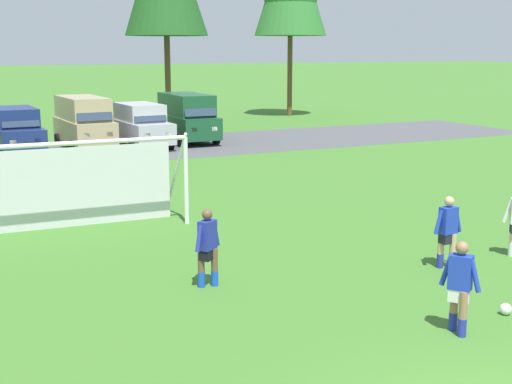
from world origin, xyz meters
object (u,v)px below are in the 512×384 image
at_px(parked_car_slot_center, 84,121).
at_px(parked_car_slot_right, 187,117).
at_px(player_midfield_center, 448,232).
at_px(soccer_ball, 506,309).
at_px(player_striker_near, 460,288).
at_px(parked_car_slot_center_right, 141,125).
at_px(player_winger_left, 208,248).
at_px(parked_car_slot_center_left, 17,130).
at_px(soccer_goal, 46,184).

bearing_deg(parked_car_slot_center, parked_car_slot_right, -1.03).
bearing_deg(player_midfield_center, soccer_ball, -109.21).
xyz_separation_m(player_striker_near, player_midfield_center, (2.33, 2.92, 0.00)).
height_order(parked_car_slot_center, parked_car_slot_center_right, parked_car_slot_center).
distance_m(soccer_ball, player_striker_near, 1.59).
bearing_deg(player_striker_near, player_winger_left, 125.09).
bearing_deg(parked_car_slot_center_left, player_winger_left, -87.71).
height_order(player_midfield_center, parked_car_slot_center_right, parked_car_slot_center_right).
relative_size(parked_car_slot_center_left, parked_car_slot_center, 0.95).
height_order(player_winger_left, parked_car_slot_right, parked_car_slot_right).
distance_m(player_winger_left, parked_car_slot_center_left, 21.01).
height_order(soccer_ball, soccer_goal, soccer_goal).
xyz_separation_m(soccer_ball, soccer_goal, (-6.44, 9.98, 1.18)).
height_order(soccer_ball, parked_car_slot_center_left, parked_car_slot_center_left).
height_order(player_striker_near, parked_car_slot_center_left, parked_car_slot_center_left).
height_order(soccer_goal, parked_car_slot_center_right, soccer_goal).
height_order(soccer_goal, parked_car_slot_right, soccer_goal).
xyz_separation_m(player_midfield_center, parked_car_slot_center_right, (-0.19, 21.99, 0.29)).
xyz_separation_m(player_striker_near, player_winger_left, (-2.92, 4.15, 0.00)).
xyz_separation_m(player_winger_left, parked_car_slot_center, (2.44, 21.66, 0.52)).
bearing_deg(player_striker_near, player_midfield_center, 51.43).
bearing_deg(soccer_goal, parked_car_slot_right, 57.28).
distance_m(soccer_ball, parked_car_slot_center_left, 25.44).
height_order(soccer_ball, player_midfield_center, player_midfield_center).
height_order(soccer_ball, parked_car_slot_center_right, parked_car_slot_center_right).
xyz_separation_m(player_striker_near, parked_car_slot_center_left, (-3.76, 25.14, 0.29)).
height_order(player_midfield_center, parked_car_slot_right, parked_car_slot_right).
relative_size(soccer_ball, player_midfield_center, 0.13).
distance_m(player_winger_left, parked_car_slot_center_right, 21.36).
xyz_separation_m(player_midfield_center, parked_car_slot_center_left, (-6.08, 22.23, 0.29)).
bearing_deg(player_striker_near, soccer_ball, 10.22).
distance_m(player_winger_left, parked_car_slot_right, 22.94).
height_order(player_winger_left, parked_car_slot_center, parked_car_slot_center).
xyz_separation_m(soccer_goal, parked_car_slot_right, (9.94, 15.48, 0.05)).
bearing_deg(soccer_ball, parked_car_slot_center_right, 88.29).
relative_size(player_midfield_center, parked_car_slot_center, 0.34).
distance_m(player_striker_near, player_winger_left, 5.08).
distance_m(soccer_goal, parked_car_slot_center_right, 16.33).
bearing_deg(parked_car_slot_center_left, player_striker_near, -81.50).
distance_m(player_striker_near, parked_car_slot_right, 26.18).
height_order(player_midfield_center, parked_car_slot_center, parked_car_slot_center).
bearing_deg(parked_car_slot_center_left, soccer_ball, -78.30).
distance_m(soccer_ball, player_midfield_center, 2.91).
xyz_separation_m(soccer_ball, player_winger_left, (-4.32, 3.90, 0.71)).
xyz_separation_m(player_striker_near, parked_car_slot_right, (4.91, 25.72, 0.52)).
height_order(parked_car_slot_center, parked_car_slot_right, same).
distance_m(soccer_ball, parked_car_slot_right, 25.73).
bearing_deg(soccer_ball, player_striker_near, -169.78).
xyz_separation_m(soccer_ball, player_striker_near, (-1.40, -0.25, 0.71)).
height_order(soccer_goal, parked_car_slot_center, soccer_goal).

